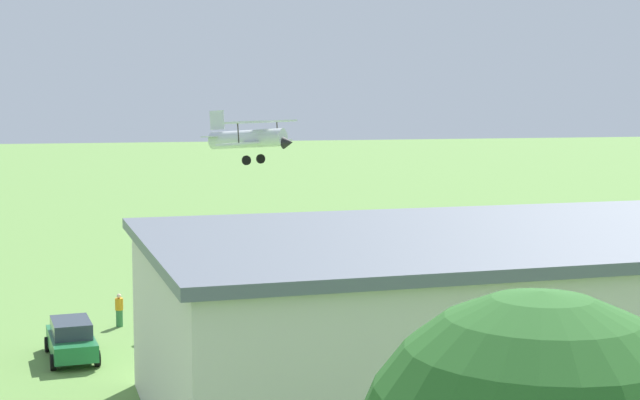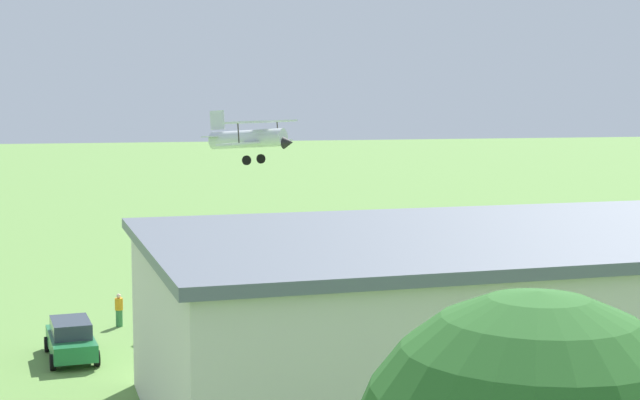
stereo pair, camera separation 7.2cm
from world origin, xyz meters
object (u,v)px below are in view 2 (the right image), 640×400
person_near_hangar_door (119,310)px  hangar (573,315)px  biplane (251,138)px  car_green (71,339)px  person_beside_truck (498,287)px  person_by_parked_cars (150,323)px

person_near_hangar_door → hangar: bearing=131.3°
person_near_hangar_door → biplane: bearing=-120.1°
car_green → person_beside_truck: bearing=-166.6°
person_beside_truck → person_by_parked_cars: size_ratio=1.06×
person_by_parked_cars → person_near_hangar_door: (1.10, -3.06, 0.02)m
car_green → person_by_parked_cars: car_green is taller
biplane → car_green: bearing=61.2°
hangar → car_green: 20.09m
biplane → person_near_hangar_door: (10.22, 17.64, -7.43)m
biplane → person_near_hangar_door: biplane is taller
car_green → person_beside_truck: person_beside_truck is taller
car_green → person_by_parked_cars: 4.10m
person_beside_truck → person_by_parked_cars: 18.83m
biplane → car_green: (12.58, 22.91, -7.37)m
person_near_hangar_door → person_beside_truck: bearing=179.9°
car_green → person_near_hangar_door: size_ratio=2.88×
hangar → biplane: (4.08, -33.90, 5.07)m
hangar → person_near_hangar_door: hangar is taller
person_beside_truck → person_near_hangar_door: person_beside_truck is taller
hangar → person_near_hangar_door: (14.30, -16.26, -2.36)m
person_by_parked_cars → person_beside_truck: bearing=-170.8°
hangar → biplane: size_ratio=4.19×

